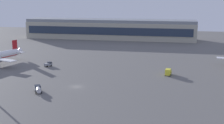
{
  "coord_description": "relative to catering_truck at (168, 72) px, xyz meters",
  "views": [
    {
      "loc": [
        37.15,
        -114.12,
        36.73
      ],
      "look_at": [
        8.69,
        30.67,
        4.0
      ],
      "focal_mm": 49.02,
      "sensor_mm": 36.0,
      "label": 1
    }
  ],
  "objects": [
    {
      "name": "ground_plane",
      "position": [
        -36.29,
        -25.83,
        -1.58
      ],
      "size": [
        416.0,
        416.0,
        0.0
      ],
      "primitive_type": "plane",
      "color": "#605E5B"
    },
    {
      "name": "catering_truck",
      "position": [
        0.0,
        0.0,
        0.0
      ],
      "size": [
        3.02,
        5.89,
        3.05
      ],
      "rotation": [
        0.0,
        0.0,
        6.16
      ],
      "color": "yellow",
      "rests_on": "ground"
    },
    {
      "name": "terminal_building",
      "position": [
        -50.48,
        111.58,
        6.52
      ],
      "size": [
        141.11,
        22.4,
        16.4
      ],
      "color": "#B2AD99",
      "rests_on": "ground"
    },
    {
      "name": "maintenance_van",
      "position": [
        -61.66,
        5.74,
        -0.4
      ],
      "size": [
        3.68,
        4.58,
        2.25
      ],
      "rotation": [
        0.0,
        0.0,
        5.79
      ],
      "color": "gray",
      "rests_on": "ground"
    },
    {
      "name": "fuel_truck",
      "position": [
        -48.61,
        -35.52,
        -0.21
      ],
      "size": [
        5.01,
        6.49,
        2.35
      ],
      "rotation": [
        0.0,
        0.0,
        0.53
      ],
      "color": "gray",
      "rests_on": "ground"
    }
  ]
}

